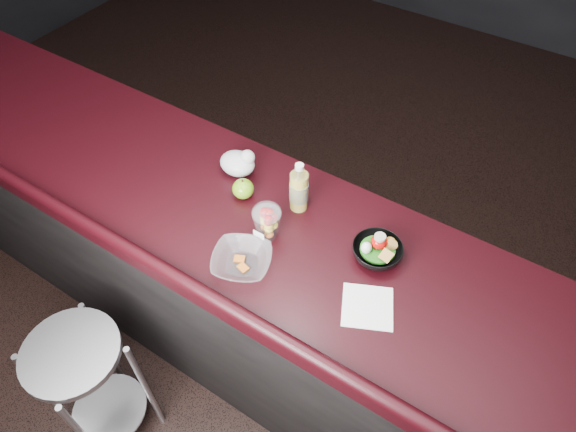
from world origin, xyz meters
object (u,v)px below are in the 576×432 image
object	(u,v)px
lemonade_bottle	(299,190)
takeout_bowl	(242,261)
green_apple	(243,189)
snack_bowl	(377,251)
stool_left	(86,375)
fruit_cup	(267,221)

from	to	relation	value
lemonade_bottle	takeout_bowl	xyz separation A→B (m)	(-0.02, -0.33, -0.06)
green_apple	snack_bowl	bearing A→B (deg)	1.50
lemonade_bottle	takeout_bowl	distance (m)	0.34
takeout_bowl	lemonade_bottle	bearing A→B (deg)	87.00
snack_bowl	takeout_bowl	xyz separation A→B (m)	(-0.36, -0.28, -0.01)
stool_left	snack_bowl	xyz separation A→B (m)	(0.80, 0.76, 0.52)
lemonade_bottle	stool_left	bearing A→B (deg)	-119.01
lemonade_bottle	fruit_cup	size ratio (longest dim) A/B	1.45
green_apple	snack_bowl	size ratio (longest dim) A/B	0.45
stool_left	takeout_bowl	xyz separation A→B (m)	(0.44, 0.49, 0.51)
fruit_cup	snack_bowl	distance (m)	0.39
stool_left	fruit_cup	size ratio (longest dim) A/B	5.06
snack_bowl	lemonade_bottle	bearing A→B (deg)	171.46
fruit_cup	green_apple	bearing A→B (deg)	149.42
takeout_bowl	green_apple	bearing A→B (deg)	125.33
stool_left	green_apple	distance (m)	0.95
lemonade_bottle	fruit_cup	xyz separation A→B (m)	(-0.02, -0.17, -0.01)
snack_bowl	stool_left	bearing A→B (deg)	-136.21
fruit_cup	stool_left	bearing A→B (deg)	-123.96
lemonade_bottle	snack_bowl	distance (m)	0.35
stool_left	fruit_cup	distance (m)	0.95
fruit_cup	green_apple	size ratio (longest dim) A/B	1.71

